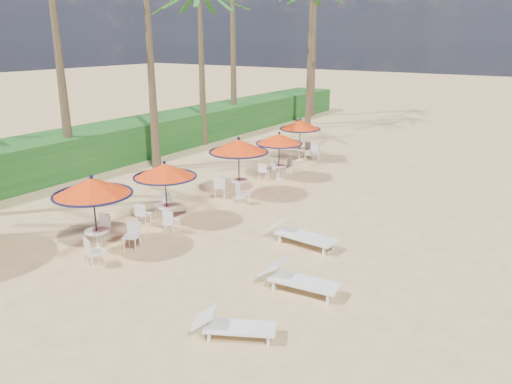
{
  "coord_description": "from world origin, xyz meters",
  "views": [
    {
      "loc": [
        6.43,
        -8.38,
        6.13
      ],
      "look_at": [
        -2.23,
        4.74,
        1.2
      ],
      "focal_mm": 35.0,
      "sensor_mm": 36.0,
      "label": 1
    }
  ],
  "objects_px": {
    "station_0": "(95,196)",
    "lounger_mid": "(296,278)",
    "station_2": "(238,152)",
    "station_3": "(279,145)",
    "station_4": "(301,130)",
    "station_1": "(164,178)",
    "lounger_far": "(300,233)",
    "lounger_near": "(231,325)"
  },
  "relations": [
    {
      "from": "station_0",
      "to": "lounger_mid",
      "type": "relative_size",
      "value": 1.14
    },
    {
      "from": "station_2",
      "to": "station_3",
      "type": "height_order",
      "value": "station_2"
    },
    {
      "from": "station_0",
      "to": "station_2",
      "type": "distance_m",
      "value": 6.53
    },
    {
      "from": "station_2",
      "to": "station_4",
      "type": "bearing_deg",
      "value": 97.78
    },
    {
      "from": "station_1",
      "to": "station_3",
      "type": "relative_size",
      "value": 1.03
    },
    {
      "from": "station_0",
      "to": "lounger_far",
      "type": "distance_m",
      "value": 6.13
    },
    {
      "from": "station_4",
      "to": "lounger_near",
      "type": "relative_size",
      "value": 1.19
    },
    {
      "from": "station_0",
      "to": "lounger_far",
      "type": "bearing_deg",
      "value": 38.92
    },
    {
      "from": "station_4",
      "to": "station_1",
      "type": "bearing_deg",
      "value": -86.87
    },
    {
      "from": "station_4",
      "to": "lounger_mid",
      "type": "height_order",
      "value": "station_4"
    },
    {
      "from": "station_0",
      "to": "lounger_far",
      "type": "relative_size",
      "value": 1.06
    },
    {
      "from": "station_0",
      "to": "station_4",
      "type": "bearing_deg",
      "value": 92.38
    },
    {
      "from": "station_1",
      "to": "lounger_far",
      "type": "relative_size",
      "value": 0.98
    },
    {
      "from": "station_1",
      "to": "lounger_mid",
      "type": "height_order",
      "value": "station_1"
    },
    {
      "from": "station_3",
      "to": "lounger_mid",
      "type": "relative_size",
      "value": 1.03
    },
    {
      "from": "station_1",
      "to": "station_4",
      "type": "distance_m",
      "value": 10.6
    },
    {
      "from": "station_1",
      "to": "lounger_far",
      "type": "height_order",
      "value": "station_1"
    },
    {
      "from": "station_2",
      "to": "station_3",
      "type": "distance_m",
      "value": 3.18
    },
    {
      "from": "lounger_near",
      "to": "station_0",
      "type": "bearing_deg",
      "value": 139.43
    },
    {
      "from": "station_0",
      "to": "station_3",
      "type": "height_order",
      "value": "station_0"
    },
    {
      "from": "station_2",
      "to": "station_3",
      "type": "relative_size",
      "value": 1.13
    },
    {
      "from": "lounger_near",
      "to": "station_1",
      "type": "bearing_deg",
      "value": 117.11
    },
    {
      "from": "lounger_near",
      "to": "station_3",
      "type": "bearing_deg",
      "value": 89.35
    },
    {
      "from": "station_0",
      "to": "station_1",
      "type": "height_order",
      "value": "station_0"
    },
    {
      "from": "station_1",
      "to": "station_3",
      "type": "distance_m",
      "value": 6.9
    },
    {
      "from": "station_2",
      "to": "station_4",
      "type": "distance_m",
      "value": 6.92
    },
    {
      "from": "lounger_near",
      "to": "lounger_far",
      "type": "relative_size",
      "value": 0.81
    },
    {
      "from": "station_2",
      "to": "lounger_near",
      "type": "relative_size",
      "value": 1.33
    },
    {
      "from": "station_3",
      "to": "lounger_far",
      "type": "relative_size",
      "value": 0.96
    },
    {
      "from": "station_0",
      "to": "station_4",
      "type": "distance_m",
      "value": 13.39
    },
    {
      "from": "station_3",
      "to": "lounger_near",
      "type": "height_order",
      "value": "station_3"
    },
    {
      "from": "lounger_far",
      "to": "station_2",
      "type": "bearing_deg",
      "value": 151.0
    },
    {
      "from": "station_4",
      "to": "lounger_far",
      "type": "bearing_deg",
      "value": -61.58
    },
    {
      "from": "station_2",
      "to": "station_4",
      "type": "xyz_separation_m",
      "value": [
        -0.94,
        6.85,
        -0.27
      ]
    },
    {
      "from": "station_4",
      "to": "lounger_mid",
      "type": "xyz_separation_m",
      "value": [
        6.54,
        -12.23,
        -1.25
      ]
    },
    {
      "from": "lounger_mid",
      "to": "lounger_far",
      "type": "distance_m",
      "value": 2.94
    },
    {
      "from": "station_1",
      "to": "station_3",
      "type": "height_order",
      "value": "station_1"
    },
    {
      "from": "station_1",
      "to": "station_4",
      "type": "bearing_deg",
      "value": 93.13
    },
    {
      "from": "station_1",
      "to": "station_3",
      "type": "bearing_deg",
      "value": 87.47
    },
    {
      "from": "station_3",
      "to": "station_4",
      "type": "bearing_deg",
      "value": 103.48
    },
    {
      "from": "station_0",
      "to": "lounger_near",
      "type": "relative_size",
      "value": 1.3
    },
    {
      "from": "lounger_far",
      "to": "lounger_near",
      "type": "bearing_deg",
      "value": -73.23
    }
  ]
}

